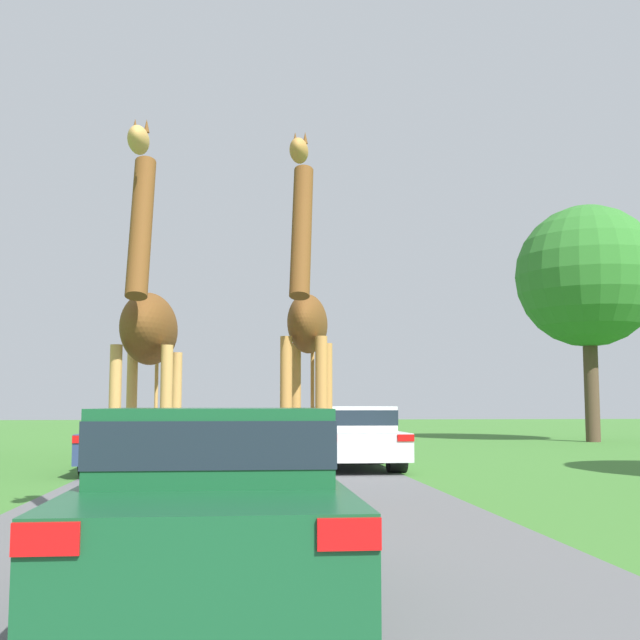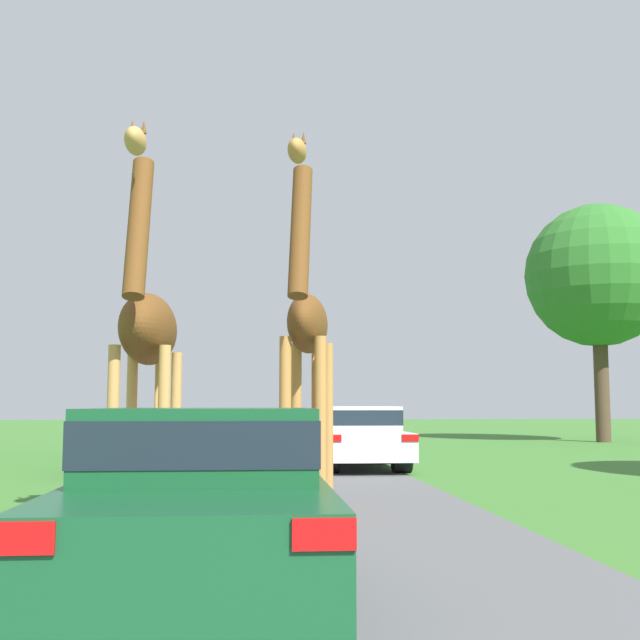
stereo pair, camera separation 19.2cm
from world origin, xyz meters
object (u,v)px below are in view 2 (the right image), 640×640
at_px(car_far_ahead, 139,439).
at_px(car_verge_right, 163,433).
at_px(car_queue_right, 358,435).
at_px(giraffe_companion, 147,332).
at_px(giraffe_near_road, 307,332).
at_px(tree_left_edge, 598,276).
at_px(car_queue_left, 277,430).
at_px(car_lead_maroon, 202,500).

distance_m(car_far_ahead, car_verge_right, 5.24).
bearing_deg(car_far_ahead, car_queue_right, 3.94).
height_order(car_queue_right, car_verge_right, car_queue_right).
bearing_deg(car_far_ahead, giraffe_companion, -81.68).
height_order(giraffe_near_road, giraffe_companion, giraffe_near_road).
relative_size(giraffe_companion, tree_left_edge, 0.50).
distance_m(car_queue_right, tree_left_edge, 17.76).
height_order(giraffe_companion, car_queue_left, giraffe_companion).
height_order(giraffe_near_road, car_verge_right, giraffe_near_road).
height_order(car_lead_maroon, car_verge_right, car_lead_maroon).
distance_m(giraffe_companion, car_verge_right, 13.66).
relative_size(giraffe_near_road, car_far_ahead, 1.14).
bearing_deg(car_queue_right, car_queue_left, 101.64).
height_order(giraffe_companion, car_verge_right, giraffe_companion).
bearing_deg(car_verge_right, car_queue_right, -43.88).
relative_size(car_queue_right, tree_left_edge, 0.47).
height_order(car_lead_maroon, car_far_ahead, car_lead_maroon).
height_order(giraffe_companion, car_lead_maroon, giraffe_companion).
xyz_separation_m(giraffe_companion, tree_left_edge, (15.31, 20.79, 4.27)).
distance_m(car_lead_maroon, car_queue_left, 20.91).
xyz_separation_m(car_queue_right, car_verge_right, (-5.09, 4.90, -0.09)).
bearing_deg(car_verge_right, tree_left_edge, 23.79).
xyz_separation_m(car_lead_maroon, tree_left_edge, (14.32, 25.00, 5.91)).
height_order(car_queue_right, car_queue_left, car_queue_right).
height_order(car_lead_maroon, tree_left_edge, tree_left_edge).
bearing_deg(car_verge_right, giraffe_near_road, -74.98).
xyz_separation_m(giraffe_companion, car_far_ahead, (-1.21, 8.24, -1.70)).
xyz_separation_m(car_queue_left, car_far_ahead, (-3.38, -8.42, 0.07)).
relative_size(giraffe_near_road, car_queue_right, 1.12).
xyz_separation_m(car_lead_maroon, car_far_ahead, (-2.19, 12.46, -0.06)).
distance_m(car_lead_maroon, car_verge_right, 17.85).
height_order(giraffe_companion, car_queue_right, giraffe_companion).
bearing_deg(car_queue_right, giraffe_companion, -114.05).
distance_m(giraffe_near_road, tree_left_edge, 24.20).
height_order(car_far_ahead, car_verge_right, car_far_ahead).
distance_m(car_queue_left, car_verge_right, 4.67).
xyz_separation_m(car_far_ahead, tree_left_edge, (16.51, 12.54, 5.97)).
distance_m(car_queue_right, car_far_ahead, 5.05).
bearing_deg(giraffe_companion, car_verge_right, -84.23).
xyz_separation_m(car_lead_maroon, car_queue_right, (2.85, 12.81, -0.01)).
height_order(giraffe_near_road, car_far_ahead, giraffe_near_road).
xyz_separation_m(car_queue_left, tree_left_edge, (13.13, 4.12, 6.04)).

